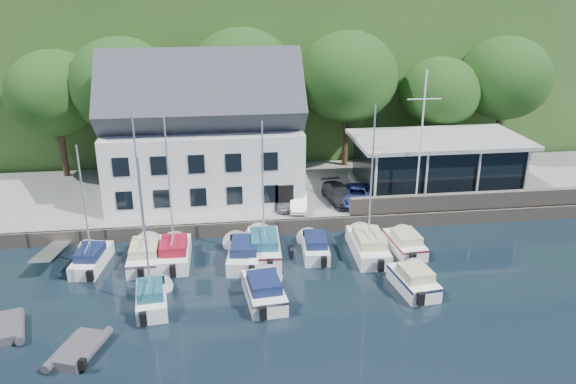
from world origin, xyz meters
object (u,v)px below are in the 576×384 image
object	(u,v)px
boat_r1_7	(405,241)
boat_r2_1	(145,232)
dinghy_0	(6,326)
car_dgrey	(339,194)
flagpole	(421,142)
boat_r1_3	(244,250)
car_white	(299,201)
boat_r1_0	(84,204)
boat_r1_6	(371,185)
dinghy_1	(79,348)
harbor_building	(204,140)
boat_r2_4	(414,278)
boat_r2_2	(264,288)
boat_r1_5	(315,244)
car_silver	(279,199)
boat_r1_4	(263,185)
car_blue	(357,195)
boat_r1_1	(140,196)
boat_r1_2	(170,191)
club_pavilion	(437,163)

from	to	relation	value
boat_r1_7	boat_r2_1	size ratio (longest dim) A/B	0.60
dinghy_0	boat_r1_7	bearing A→B (deg)	-0.81
car_dgrey	flagpole	size ratio (longest dim) A/B	0.43
boat_r1_3	boat_r1_7	world-z (taller)	boat_r1_3
boat_r2_1	car_white	bearing A→B (deg)	41.49
boat_r1_0	boat_r1_6	xyz separation A→B (m)	(17.19, -0.50, 0.61)
car_white	boat_r1_0	distance (m)	14.77
dinghy_1	boat_r1_0	bearing A→B (deg)	116.26
harbor_building	flagpole	bearing A→B (deg)	-17.02
boat_r1_7	boat_r2_4	bearing A→B (deg)	-106.92
boat_r1_3	dinghy_1	distance (m)	11.77
boat_r2_1	boat_r2_2	xyz separation A→B (m)	(6.03, -0.05, -3.71)
car_white	flagpole	size ratio (longest dim) A/B	0.34
boat_r2_1	boat_r1_5	bearing A→B (deg)	21.47
boat_r1_3	boat_r2_4	size ratio (longest dim) A/B	1.28
car_silver	boat_r1_7	size ratio (longest dim) A/B	0.64
boat_r2_4	dinghy_1	bearing A→B (deg)	-175.50
boat_r1_3	boat_r1_7	distance (m)	10.37
harbor_building	boat_r1_4	bearing A→B (deg)	-67.10
car_blue	boat_r1_4	distance (m)	9.71
car_blue	boat_r2_2	size ratio (longest dim) A/B	0.68
flagpole	boat_r1_1	bearing A→B (deg)	-167.40
car_silver	car_dgrey	distance (m)	4.53
car_dgrey	flagpole	distance (m)	7.08
car_silver	boat_r1_5	world-z (taller)	car_silver
boat_r2_2	car_dgrey	bearing A→B (deg)	53.97
car_silver	boat_r1_6	size ratio (longest dim) A/B	0.36
car_blue	boat_r1_1	size ratio (longest dim) A/B	0.43
boat_r1_2	boat_r2_2	world-z (taller)	boat_r1_2
boat_r2_2	dinghy_0	xyz separation A→B (m)	(-13.00, -1.40, -0.39)
boat_r1_3	boat_r1_1	bearing A→B (deg)	-177.76
car_dgrey	boat_r2_2	bearing A→B (deg)	-127.94
car_silver	boat_r1_3	distance (m)	6.95
harbor_building	club_pavilion	size ratio (longest dim) A/B	1.09
car_white	boat_r1_5	size ratio (longest dim) A/B	0.60
car_dgrey	boat_r1_2	bearing A→B (deg)	-159.77
flagpole	boat_r1_4	xyz separation A→B (m)	(-11.35, -4.01, -1.25)
car_silver	dinghy_0	size ratio (longest dim) A/B	1.12
club_pavilion	boat_r2_1	bearing A→B (deg)	-147.18
flagpole	dinghy_0	size ratio (longest dim) A/B	3.26
boat_r1_6	boat_r1_7	world-z (taller)	boat_r1_6
car_silver	boat_r2_4	bearing A→B (deg)	-78.25
boat_r1_1	boat_r2_2	distance (m)	9.42
car_white	boat_r1_5	xyz separation A→B (m)	(0.29, -5.29, -0.88)
club_pavilion	boat_r2_1	size ratio (longest dim) A/B	1.48
harbor_building	car_dgrey	world-z (taller)	harbor_building
car_silver	dinghy_1	world-z (taller)	car_silver
boat_r1_1	boat_r1_5	bearing A→B (deg)	-0.99
flagpole	boat_r1_7	world-z (taller)	flagpole
car_blue	boat_r1_4	bearing A→B (deg)	-128.04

